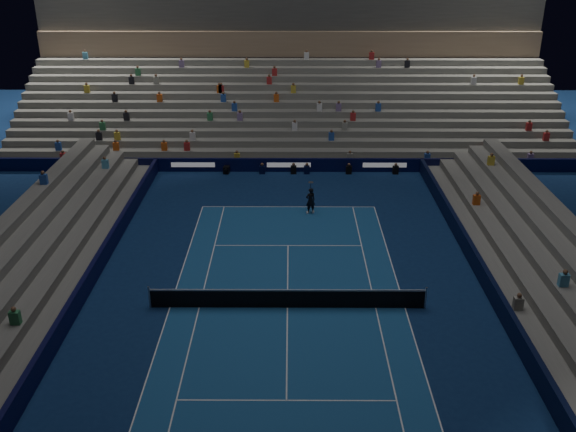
{
  "coord_description": "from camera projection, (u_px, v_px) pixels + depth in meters",
  "views": [
    {
      "loc": [
        0.14,
        -24.97,
        15.88
      ],
      "look_at": [
        0.0,
        6.0,
        2.0
      ],
      "focal_mm": 39.2,
      "sensor_mm": 36.0,
      "label": 1
    }
  ],
  "objects": [
    {
      "name": "tennis_player",
      "position": [
        310.0,
        201.0,
        38.91
      ],
      "size": [
        0.71,
        0.58,
        1.67
      ],
      "primitive_type": "imported",
      "rotation": [
        0.0,
        0.0,
        3.48
      ],
      "color": "black",
      "rests_on": "ground"
    },
    {
      "name": "tennis_net",
      "position": [
        287.0,
        298.0,
        29.07
      ],
      "size": [
        12.9,
        0.1,
        1.1
      ],
      "color": "#B2B2B7",
      "rests_on": "ground"
    },
    {
      "name": "grandstand_east",
      "position": [
        574.0,
        291.0,
        28.85
      ],
      "size": [
        5.0,
        37.0,
        2.5
      ],
      "color": "slate",
      "rests_on": "ground"
    },
    {
      "name": "sponsor_barrier_west",
      "position": [
        78.0,
        298.0,
        29.11
      ],
      "size": [
        0.25,
        37.0,
        1.0
      ],
      "primitive_type": "cube",
      "color": "black",
      "rests_on": "ground"
    },
    {
      "name": "grandstand_west",
      "position": [
        2.0,
        290.0,
        28.96
      ],
      "size": [
        5.0,
        37.0,
        2.5
      ],
      "color": "slate",
      "rests_on": "ground"
    },
    {
      "name": "ground",
      "position": [
        287.0,
        308.0,
        29.28
      ],
      "size": [
        90.0,
        90.0,
        0.0
      ],
      "primitive_type": "plane",
      "color": "#0C224D",
      "rests_on": "ground"
    },
    {
      "name": "sponsor_barrier_far",
      "position": [
        289.0,
        165.0,
        45.95
      ],
      "size": [
        44.0,
        0.25,
        1.0
      ],
      "primitive_type": "cube",
      "color": "black",
      "rests_on": "ground"
    },
    {
      "name": "sponsor_barrier_east",
      "position": [
        497.0,
        299.0,
        29.03
      ],
      "size": [
        0.25,
        37.0,
        1.0
      ],
      "primitive_type": "cube",
      "color": "black",
      "rests_on": "ground"
    },
    {
      "name": "broadcast_camera",
      "position": [
        226.0,
        170.0,
        45.65
      ],
      "size": [
        0.47,
        0.87,
        0.53
      ],
      "color": "black",
      "rests_on": "ground"
    },
    {
      "name": "grandstand_main",
      "position": [
        289.0,
        96.0,
        53.36
      ],
      "size": [
        44.0,
        15.2,
        11.2
      ],
      "color": "slate",
      "rests_on": "ground"
    },
    {
      "name": "court_surface",
      "position": [
        287.0,
        308.0,
        29.28
      ],
      "size": [
        10.97,
        23.77,
        0.01
      ],
      "primitive_type": "cube",
      "color": "navy",
      "rests_on": "ground"
    }
  ]
}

